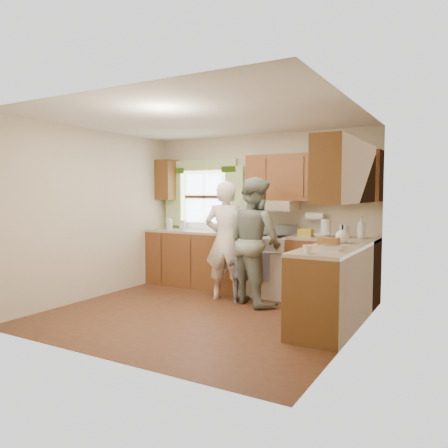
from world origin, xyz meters
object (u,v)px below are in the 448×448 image
Objects in this scene: stove at (269,265)px; woman_left at (226,241)px; woman_right at (255,241)px; child at (241,274)px.

woman_left reaches higher than stove.
woman_left is at bearing -126.02° from stove.
stove is 0.60× the size of woman_right.
child is (-0.15, -0.65, -0.05)m from stove.
woman_right reaches higher than child.
stove is at bearing -123.39° from child.
woman_left is 0.97× the size of woman_right.
child is at bearing -102.86° from stove.
child is at bearing 46.97° from woman_right.
stove is 1.28× the size of child.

